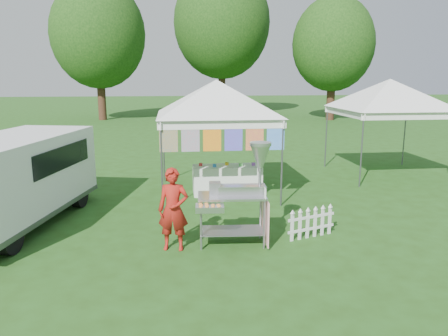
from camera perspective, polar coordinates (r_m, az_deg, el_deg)
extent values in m
plane|color=#254915|center=(8.55, 1.52, -9.30)|extent=(120.00, 120.00, 0.00)
cylinder|color=#59595E|center=(10.17, -8.12, 0.23)|extent=(0.04, 0.04, 2.10)
cylinder|color=#59595E|center=(10.49, 7.57, 0.61)|extent=(0.04, 0.04, 2.10)
cylinder|color=#59595E|center=(12.96, -7.90, 2.78)|extent=(0.04, 0.04, 2.10)
cylinder|color=#59595E|center=(13.22, 4.52, 3.03)|extent=(0.04, 0.04, 2.10)
cube|color=white|center=(10.08, -0.15, 5.72)|extent=(3.00, 0.03, 0.22)
cube|color=white|center=(12.89, -1.65, 7.10)|extent=(3.00, 0.03, 0.22)
pyramid|color=white|center=(11.43, -1.01, 11.49)|extent=(4.24, 4.24, 0.90)
cylinder|color=#59595E|center=(10.07, -0.15, 6.17)|extent=(3.00, 0.03, 0.03)
cube|color=#FF9D0D|center=(10.05, -7.27, 4.05)|extent=(0.42, 0.01, 0.70)
cube|color=#35C2C7|center=(10.06, -4.41, 4.12)|extent=(0.42, 0.01, 0.70)
cube|color=red|center=(10.09, -1.57, 4.18)|extent=(0.42, 0.01, 0.70)
cube|color=purple|center=(10.15, 1.25, 4.22)|extent=(0.42, 0.01, 0.70)
cube|color=#B81754|center=(10.23, 4.03, 4.26)|extent=(0.42, 0.01, 0.70)
cube|color=blue|center=(10.34, 6.76, 4.28)|extent=(0.42, 0.01, 0.70)
cylinder|color=#59595E|center=(12.77, 17.53, 2.19)|extent=(0.04, 0.04, 2.10)
cylinder|color=#59595E|center=(15.37, 13.20, 4.02)|extent=(0.04, 0.04, 2.10)
cylinder|color=#59595E|center=(16.56, 22.50, 3.98)|extent=(0.04, 0.04, 2.10)
cube|color=white|center=(13.30, 23.40, 6.27)|extent=(3.00, 0.03, 0.22)
cube|color=white|center=(15.82, 18.25, 7.42)|extent=(3.00, 0.03, 0.22)
pyramid|color=white|center=(14.50, 20.90, 10.83)|extent=(4.24, 4.24, 0.90)
cylinder|color=#59595E|center=(13.30, 23.43, 6.61)|extent=(3.00, 0.03, 0.03)
cylinder|color=#3D2516|center=(32.25, -15.73, 9.59)|extent=(0.56, 0.56, 3.96)
ellipsoid|color=#33611B|center=(32.35, -16.13, 16.44)|extent=(6.40, 6.40, 7.36)
cylinder|color=#3D2516|center=(36.12, -0.27, 10.94)|extent=(0.56, 0.56, 4.84)
ellipsoid|color=#33611B|center=(36.34, -0.28, 18.42)|extent=(7.60, 7.60, 8.74)
cylinder|color=#3D2516|center=(31.92, 13.78, 9.27)|extent=(0.56, 0.56, 3.52)
ellipsoid|color=#33611B|center=(31.96, 14.10, 15.44)|extent=(5.60, 5.60, 6.44)
cylinder|color=gray|center=(7.92, -3.02, -7.48)|extent=(0.04, 0.04, 0.93)
cylinder|color=gray|center=(7.99, 5.29, -7.33)|extent=(0.04, 0.04, 0.93)
cylinder|color=gray|center=(8.41, -3.01, -6.29)|extent=(0.04, 0.04, 0.93)
cylinder|color=gray|center=(8.48, 4.80, -6.16)|extent=(0.04, 0.04, 0.93)
cube|color=gray|center=(8.25, 1.02, -8.18)|extent=(1.22, 0.68, 0.02)
cube|color=#B7B7BC|center=(8.04, 1.04, -3.66)|extent=(1.29, 0.71, 0.04)
cube|color=#B7B7BC|center=(8.08, 2.34, -2.87)|extent=(0.90, 0.32, 0.16)
cube|color=gray|center=(8.04, -1.20, -2.67)|extent=(0.22, 0.24, 0.23)
cylinder|color=gray|center=(8.03, 4.73, -0.29)|extent=(0.06, 0.06, 0.93)
cone|color=#B7B7BC|center=(7.98, 4.76, 1.53)|extent=(0.40, 0.40, 0.42)
cylinder|color=#B7B7BC|center=(7.94, 4.79, 3.15)|extent=(0.42, 0.42, 0.06)
cube|color=#B7B7BC|center=(7.68, -1.87, -5.24)|extent=(0.52, 0.35, 0.10)
cube|color=#FCA9A9|center=(8.24, 5.45, -6.72)|extent=(0.08, 0.78, 0.84)
cube|color=white|center=(7.79, 5.39, -3.29)|extent=(0.03, 0.15, 0.19)
imported|color=#9F1B13|center=(7.90, -6.64, -5.40)|extent=(0.60, 0.44, 1.51)
cube|color=silver|center=(10.00, -26.10, -0.86)|extent=(2.74, 4.73, 1.56)
cube|color=#59595E|center=(10.19, -25.69, -5.13)|extent=(2.77, 4.78, 0.11)
cube|color=silver|center=(11.70, -21.00, -0.61)|extent=(1.79, 0.99, 0.80)
cube|color=black|center=(9.96, -20.25, 1.28)|extent=(0.57, 2.38, 0.49)
cube|color=black|center=(11.87, -20.52, 2.88)|extent=(1.48, 0.37, 0.49)
cylinder|color=black|center=(8.65, -26.19, -8.19)|extent=(0.33, 0.63, 0.60)
cylinder|color=black|center=(11.76, -25.33, -2.96)|extent=(0.33, 0.63, 0.60)
cylinder|color=black|center=(11.03, -18.36, -3.34)|extent=(0.33, 0.63, 0.60)
cube|color=silver|center=(8.46, 8.88, -7.65)|extent=(0.07, 0.04, 0.56)
cube|color=silver|center=(8.56, 9.88, -7.45)|extent=(0.07, 0.04, 0.56)
cube|color=silver|center=(8.66, 10.85, -7.25)|extent=(0.07, 0.04, 0.56)
cube|color=silver|center=(8.77, 11.80, -7.06)|extent=(0.07, 0.04, 0.56)
cube|color=silver|center=(8.87, 12.73, -6.86)|extent=(0.07, 0.04, 0.56)
cube|color=silver|center=(8.98, 13.63, -6.67)|extent=(0.07, 0.04, 0.56)
cube|color=silver|center=(8.75, 11.31, -7.77)|extent=(1.03, 0.38, 0.05)
cube|color=silver|center=(8.67, 11.37, -6.28)|extent=(1.03, 0.38, 0.05)
cube|color=white|center=(11.64, 0.41, -1.53)|extent=(1.80, 0.70, 0.76)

